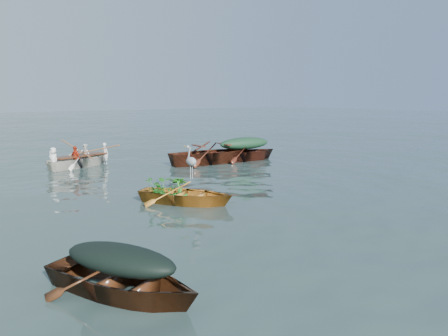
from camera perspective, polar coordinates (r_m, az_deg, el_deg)
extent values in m
plane|color=#304340|center=(12.39, 3.40, -3.62)|extent=(140.00, 140.00, 0.00)
imported|color=orange|center=(11.52, -5.01, -4.64)|extent=(2.97, 3.36, 0.85)
imported|color=#411F0F|center=(6.59, -13.24, -15.96)|extent=(2.58, 3.51, 0.80)
imported|color=#562414|center=(18.99, 2.67, 0.98)|extent=(4.51, 1.80, 1.03)
imported|color=#541F15|center=(18.15, -1.62, 0.59)|extent=(5.25, 2.10, 1.24)
imported|color=white|center=(18.20, -18.16, 0.14)|extent=(4.10, 2.35, 0.92)
ellipsoid|color=black|center=(6.36, -13.44, -11.06)|extent=(1.42, 1.93, 0.40)
ellipsoid|color=#173820|center=(18.89, 2.68, 3.30)|extent=(2.48, 0.99, 0.52)
imported|color=#20691B|center=(11.61, -7.52, -0.91)|extent=(1.10, 1.14, 0.60)
imported|color=silver|center=(18.09, -18.29, 2.76)|extent=(2.94, 1.87, 0.76)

